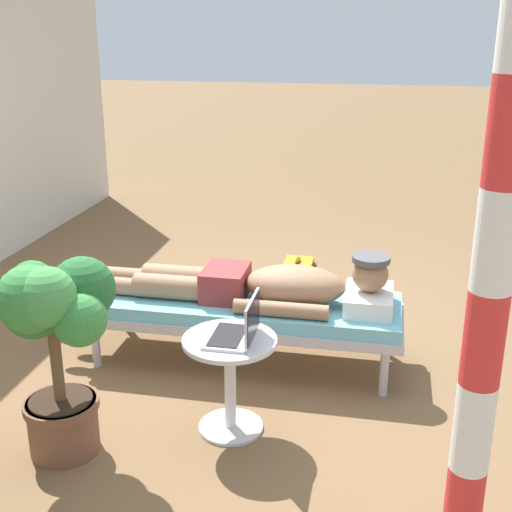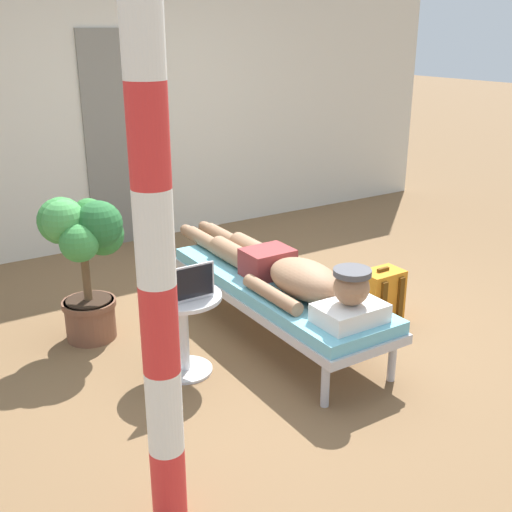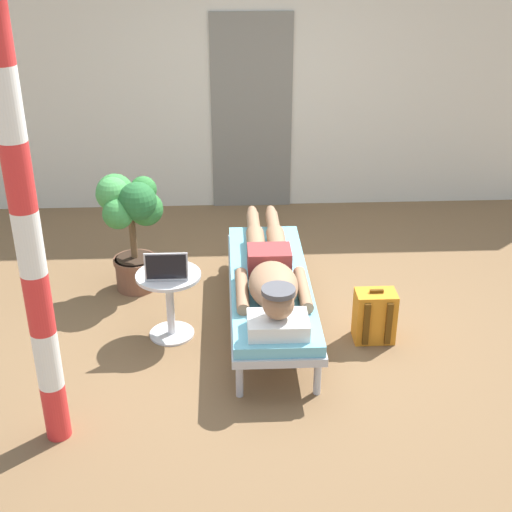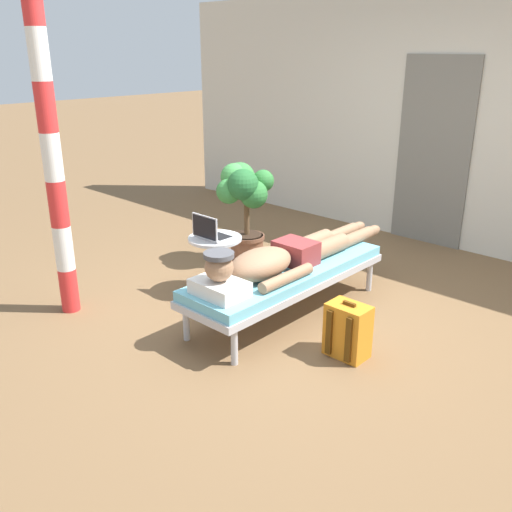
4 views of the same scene
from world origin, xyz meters
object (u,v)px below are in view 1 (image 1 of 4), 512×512
object	(u,v)px
lounge_chair	(243,310)
potted_plant	(56,326)
side_table	(230,368)
laptop	(239,329)
porch_post	(496,241)
person_reclining	(257,284)
backpack	(297,289)

from	to	relation	value
lounge_chair	potted_plant	world-z (taller)	potted_plant
side_table	laptop	xyz separation A→B (m)	(0.00, -0.05, 0.23)
laptop	porch_post	xyz separation A→B (m)	(-0.63, -1.06, 0.73)
lounge_chair	side_table	distance (m)	0.76
side_table	porch_post	world-z (taller)	porch_post
side_table	porch_post	size ratio (longest dim) A/B	0.20
person_reclining	potted_plant	size ratio (longest dim) A/B	2.13
side_table	backpack	distance (m)	1.54
backpack	side_table	bearing A→B (deg)	175.13
person_reclining	backpack	bearing A→B (deg)	-10.15
potted_plant	porch_post	bearing A→B (deg)	-98.48
laptop	side_table	bearing A→B (deg)	90.00
person_reclining	side_table	xyz separation A→B (m)	(-0.76, -0.01, -0.16)
person_reclining	backpack	xyz separation A→B (m)	(0.77, -0.14, -0.32)
person_reclining	porch_post	distance (m)	1.95
backpack	porch_post	world-z (taller)	porch_post
side_table	backpack	size ratio (longest dim) A/B	1.23
side_table	person_reclining	bearing A→B (deg)	0.57
laptop	person_reclining	bearing A→B (deg)	4.45
laptop	backpack	bearing A→B (deg)	-2.95
person_reclining	backpack	world-z (taller)	person_reclining
lounge_chair	side_table	xyz separation A→B (m)	(-0.76, -0.10, 0.01)
potted_plant	laptop	bearing A→B (deg)	-66.26
laptop	lounge_chair	bearing A→B (deg)	11.11
person_reclining	porch_post	xyz separation A→B (m)	(-1.38, -1.12, 0.79)
laptop	backpack	world-z (taller)	laptop
potted_plant	side_table	bearing A→B (deg)	-64.83
backpack	potted_plant	size ratio (longest dim) A/B	0.42
laptop	potted_plant	bearing A→B (deg)	113.74
lounge_chair	potted_plant	bearing A→B (deg)	149.65
laptop	porch_post	distance (m)	1.43
person_reclining	porch_post	bearing A→B (deg)	-141.08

